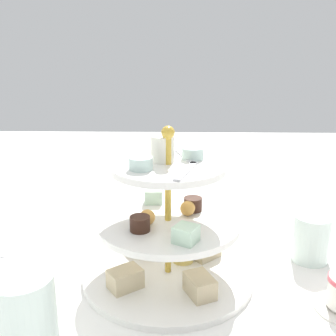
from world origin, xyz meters
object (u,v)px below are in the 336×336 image
Objects in this scene: tiered_serving_stand at (168,234)px; water_glass_short_left at (311,238)px; water_glass_tall_right at (27,327)px; butter_knife_left at (31,237)px.

water_glass_short_left is at bearing -76.08° from tiered_serving_stand.
tiered_serving_stand reaches higher than water_glass_tall_right.
water_glass_tall_right is 1.53× the size of water_glass_short_left.
butter_knife_left is (0.13, 0.27, -0.07)m from tiered_serving_stand.
water_glass_short_left is (0.06, -0.25, -0.03)m from tiered_serving_stand.
butter_knife_left is at bearing 82.14° from water_glass_short_left.
tiered_serving_stand is 2.18× the size of water_glass_tall_right.
water_glass_tall_right is at bearing 124.11° from water_glass_short_left.
water_glass_short_left is (0.27, -0.40, -0.02)m from water_glass_tall_right.
water_glass_short_left is at bearing 100.52° from butter_knife_left.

